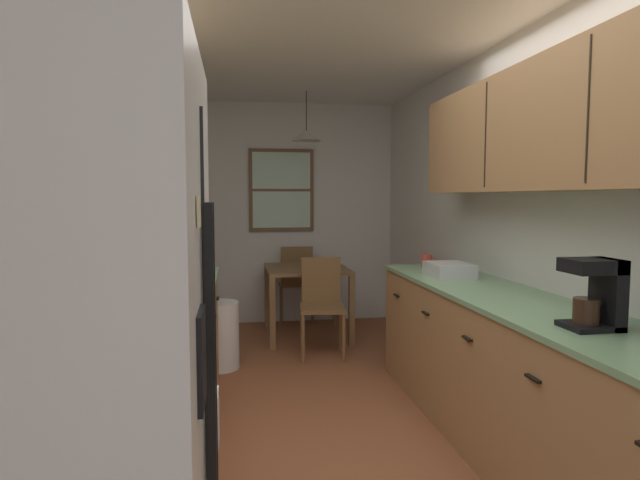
% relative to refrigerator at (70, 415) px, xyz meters
% --- Properties ---
extents(ground_plane, '(12.00, 12.00, 0.00)m').
position_rel_refrigerator_xyz_m(ground_plane, '(0.97, 2.17, -0.92)').
color(ground_plane, brown).
extents(wall_left, '(0.10, 9.00, 2.55)m').
position_rel_refrigerator_xyz_m(wall_left, '(-0.38, 2.17, 0.36)').
color(wall_left, silver).
rests_on(wall_left, ground).
extents(wall_right, '(0.10, 9.00, 2.55)m').
position_rel_refrigerator_xyz_m(wall_right, '(2.32, 2.17, 0.36)').
color(wall_right, silver).
rests_on(wall_right, ground).
extents(wall_back, '(4.40, 0.10, 2.55)m').
position_rel_refrigerator_xyz_m(wall_back, '(0.97, 4.82, 0.36)').
color(wall_back, silver).
rests_on(wall_back, ground).
extents(ceiling_slab, '(4.40, 9.00, 0.08)m').
position_rel_refrigerator_xyz_m(ceiling_slab, '(0.97, 2.17, 1.67)').
color(ceiling_slab, white).
extents(refrigerator, '(0.70, 0.81, 1.84)m').
position_rel_refrigerator_xyz_m(refrigerator, '(0.00, 0.00, 0.00)').
color(refrigerator, white).
rests_on(refrigerator, ground).
extents(stove_range, '(0.66, 0.65, 1.10)m').
position_rel_refrigerator_xyz_m(stove_range, '(-0.03, 0.75, -0.45)').
color(stove_range, white).
rests_on(stove_range, ground).
extents(microwave_over_range, '(0.39, 0.64, 0.30)m').
position_rel_refrigerator_xyz_m(microwave_over_range, '(-0.14, 0.75, 0.78)').
color(microwave_over_range, black).
extents(counter_left, '(0.64, 1.90, 0.90)m').
position_rel_refrigerator_xyz_m(counter_left, '(-0.03, 2.03, -0.47)').
color(counter_left, '#A87A4C').
rests_on(counter_left, ground).
extents(upper_cabinets_left, '(0.33, 1.98, 0.62)m').
position_rel_refrigerator_xyz_m(upper_cabinets_left, '(-0.17, 1.98, 0.96)').
color(upper_cabinets_left, '#A87A4C').
extents(counter_right, '(0.64, 3.22, 0.90)m').
position_rel_refrigerator_xyz_m(counter_right, '(1.97, 1.28, -0.47)').
color(counter_right, '#A87A4C').
rests_on(counter_right, ground).
extents(upper_cabinets_right, '(0.33, 2.90, 0.70)m').
position_rel_refrigerator_xyz_m(upper_cabinets_right, '(2.11, 1.23, 0.93)').
color(upper_cabinets_right, '#A87A4C').
extents(dining_table, '(0.84, 0.89, 0.73)m').
position_rel_refrigerator_xyz_m(dining_table, '(1.15, 4.06, -0.30)').
color(dining_table, brown).
rests_on(dining_table, ground).
extents(dining_chair_near, '(0.44, 0.44, 0.90)m').
position_rel_refrigerator_xyz_m(dining_chair_near, '(1.20, 3.40, -0.42)').
color(dining_chair_near, brown).
rests_on(dining_chair_near, ground).
extents(dining_chair_far, '(0.41, 0.41, 0.90)m').
position_rel_refrigerator_xyz_m(dining_chair_far, '(1.11, 4.71, -0.42)').
color(dining_chair_far, brown).
rests_on(dining_chair_far, ground).
extents(pendant_light, '(0.30, 0.30, 0.50)m').
position_rel_refrigerator_xyz_m(pendant_light, '(1.15, 4.06, 1.18)').
color(pendant_light, black).
extents(back_window, '(0.75, 0.05, 0.95)m').
position_rel_refrigerator_xyz_m(back_window, '(0.95, 4.75, 0.63)').
color(back_window, brown).
extents(trash_bin, '(0.34, 0.34, 0.57)m').
position_rel_refrigerator_xyz_m(trash_bin, '(0.27, 3.14, -0.63)').
color(trash_bin, white).
rests_on(trash_bin, ground).
extents(storage_canister, '(0.11, 0.11, 0.17)m').
position_rel_refrigerator_xyz_m(storage_canister, '(-0.03, 1.28, 0.07)').
color(storage_canister, red).
rests_on(storage_canister, counter_left).
extents(dish_towel, '(0.02, 0.16, 0.24)m').
position_rel_refrigerator_xyz_m(dish_towel, '(0.33, 0.91, -0.42)').
color(dish_towel, white).
extents(coffee_maker, '(0.22, 0.18, 0.30)m').
position_rel_refrigerator_xyz_m(coffee_maker, '(1.95, 0.65, 0.14)').
color(coffee_maker, black).
rests_on(coffee_maker, counter_right).
extents(mug_by_coffeemaker, '(0.12, 0.08, 0.11)m').
position_rel_refrigerator_xyz_m(mug_by_coffeemaker, '(1.94, 2.66, 0.04)').
color(mug_by_coffeemaker, '#BF3F33').
rests_on(mug_by_coffeemaker, counter_right).
extents(dish_rack, '(0.28, 0.34, 0.10)m').
position_rel_refrigerator_xyz_m(dish_rack, '(1.92, 2.16, 0.03)').
color(dish_rack, silver).
rests_on(dish_rack, counter_right).
extents(table_serving_bowl, '(0.20, 0.20, 0.06)m').
position_rel_refrigerator_xyz_m(table_serving_bowl, '(1.22, 4.15, -0.16)').
color(table_serving_bowl, silver).
rests_on(table_serving_bowl, dining_table).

